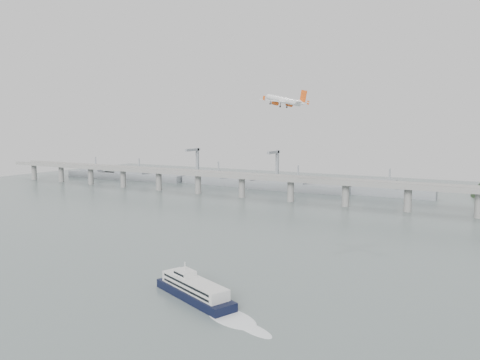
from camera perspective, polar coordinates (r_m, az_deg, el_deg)
The scene contains 5 objects.
ground at distance 235.69m, azimuth -6.70°, elevation -10.10°, with size 900.00×900.00×0.00m, color slate.
bridge at distance 407.98m, azimuth 9.94°, elevation -0.49°, with size 800.00×22.00×23.90m.
distant_fleet at distance 535.80m, azimuth -3.40°, elevation 0.06°, with size 453.00×60.90×40.00m.
ferry at distance 189.51m, azimuth -5.58°, elevation -13.17°, with size 66.71×32.42×13.23m.
airliner at distance 314.65m, azimuth 5.44°, elevation 9.63°, with size 39.37×37.14×11.04m.
Camera 1 is at (133.93, -181.69, 67.81)m, focal length 35.00 mm.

